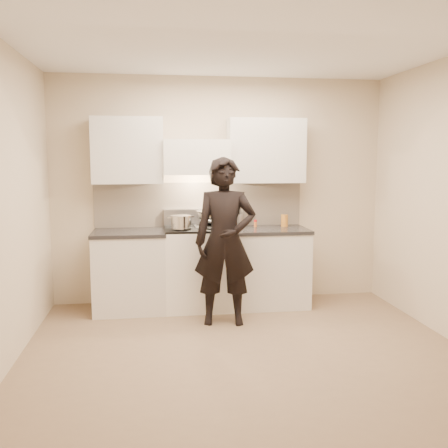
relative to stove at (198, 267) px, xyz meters
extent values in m
plane|color=#846A4F|center=(0.30, -1.42, -0.47)|extent=(4.00, 4.00, 0.00)
cube|color=beige|center=(0.30, 0.33, 0.88)|extent=(4.00, 0.04, 2.70)
cube|color=beige|center=(0.30, -3.17, 0.88)|extent=(4.00, 0.04, 2.70)
cube|color=beige|center=(-1.70, -1.42, 0.88)|extent=(0.04, 3.50, 2.70)
cube|color=white|center=(0.30, -1.42, 2.22)|extent=(4.00, 3.50, 0.02)
cube|color=beige|center=(0.05, 0.31, 0.71)|extent=(2.50, 0.02, 0.53)
cube|color=#9A99A0|center=(0.00, 0.28, 0.56)|extent=(0.76, 0.08, 0.20)
cube|color=white|center=(0.00, 0.13, 1.28)|extent=(0.76, 0.40, 0.40)
cylinder|color=silver|center=(0.00, -0.05, 1.10)|extent=(0.66, 0.02, 0.02)
cube|color=silver|center=(0.83, 0.16, 1.35)|extent=(0.90, 0.33, 0.75)
cube|color=silver|center=(-0.78, 0.16, 1.35)|extent=(0.80, 0.33, 0.75)
cube|color=#BDB191|center=(0.43, 0.30, 0.63)|extent=(0.08, 0.01, 0.12)
cube|color=white|center=(0.00, 0.00, -0.01)|extent=(0.76, 0.65, 0.92)
cube|color=black|center=(0.00, 0.00, 0.46)|extent=(0.76, 0.65, 0.02)
cube|color=silver|center=(0.16, 0.12, 0.47)|extent=(0.36, 0.34, 0.01)
cylinder|color=silver|center=(0.00, -0.29, 0.31)|extent=(0.62, 0.02, 0.02)
cylinder|color=black|center=(-0.18, -0.15, 0.48)|extent=(0.18, 0.18, 0.01)
cylinder|color=black|center=(0.18, -0.15, 0.48)|extent=(0.18, 0.18, 0.01)
cylinder|color=black|center=(-0.18, 0.15, 0.48)|extent=(0.18, 0.18, 0.01)
cylinder|color=black|center=(0.18, 0.15, 0.48)|extent=(0.18, 0.18, 0.01)
cube|color=silver|center=(0.83, 0.00, -0.03)|extent=(0.90, 0.65, 0.88)
cube|color=black|center=(0.83, 0.00, 0.43)|extent=(0.92, 0.67, 0.04)
cube|color=silver|center=(-0.78, 0.00, -0.03)|extent=(0.80, 0.65, 0.88)
cube|color=black|center=(-0.78, 0.00, 0.43)|extent=(0.82, 0.67, 0.04)
ellipsoid|color=silver|center=(0.20, 0.15, 0.59)|extent=(0.39, 0.39, 0.22)
torus|color=silver|center=(0.20, 0.15, 0.64)|extent=(0.41, 0.41, 0.02)
ellipsoid|color=beige|center=(0.20, 0.15, 0.58)|extent=(0.23, 0.23, 0.10)
cylinder|color=white|center=(0.14, -0.01, 0.71)|extent=(0.18, 0.25, 0.21)
cylinder|color=silver|center=(-0.20, -0.14, 0.56)|extent=(0.26, 0.26, 0.15)
cube|color=silver|center=(-0.33, -0.17, 0.61)|extent=(0.05, 0.03, 0.01)
cube|color=silver|center=(-0.07, -0.12, 0.61)|extent=(0.05, 0.03, 0.01)
cylinder|color=#9A99A0|center=(0.52, 0.24, 0.52)|extent=(0.10, 0.10, 0.15)
cylinder|color=black|center=(0.54, 0.24, 0.59)|extent=(0.01, 0.01, 0.26)
cylinder|color=white|center=(0.54, 0.26, 0.59)|extent=(0.01, 0.01, 0.26)
cylinder|color=#9A99A0|center=(0.52, 0.26, 0.59)|extent=(0.01, 0.01, 0.26)
cylinder|color=black|center=(0.50, 0.26, 0.59)|extent=(0.01, 0.01, 0.26)
cylinder|color=#9A99A0|center=(0.50, 0.24, 0.59)|extent=(0.01, 0.01, 0.26)
cylinder|color=white|center=(0.50, 0.22, 0.59)|extent=(0.01, 0.01, 0.26)
cylinder|color=black|center=(0.52, 0.22, 0.59)|extent=(0.01, 0.01, 0.26)
cylinder|color=#9A99A0|center=(0.54, 0.22, 0.59)|extent=(0.01, 0.01, 0.26)
cylinder|color=#CB6428|center=(0.71, 0.15, 0.48)|extent=(0.04, 0.04, 0.06)
cylinder|color=red|center=(0.71, 0.15, 0.52)|extent=(0.04, 0.04, 0.02)
cylinder|color=#BF7526|center=(1.06, 0.13, 0.52)|extent=(0.08, 0.08, 0.14)
imported|color=black|center=(0.23, -0.61, 0.40)|extent=(0.68, 0.49, 1.75)
camera|label=1|loc=(-0.49, -5.68, 1.26)|focal=40.00mm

